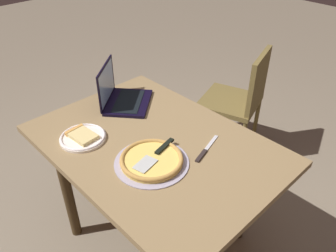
# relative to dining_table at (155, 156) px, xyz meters

# --- Properties ---
(ground_plane) EXTENTS (12.00, 12.00, 0.00)m
(ground_plane) POSITION_rel_dining_table_xyz_m (0.00, 0.00, -0.65)
(ground_plane) COLOR #7E715D
(dining_table) EXTENTS (1.29, 0.91, 0.75)m
(dining_table) POSITION_rel_dining_table_xyz_m (0.00, 0.00, 0.00)
(dining_table) COLOR olive
(dining_table) RESTS_ON ground_plane
(laptop) EXTENTS (0.40, 0.41, 0.25)m
(laptop) POSITION_rel_dining_table_xyz_m (-0.43, 0.12, 0.14)
(laptop) COLOR black
(laptop) RESTS_ON dining_table
(pizza_plate) EXTENTS (0.24, 0.24, 0.04)m
(pizza_plate) POSITION_rel_dining_table_xyz_m (-0.28, -0.25, 0.11)
(pizza_plate) COLOR white
(pizza_plate) RESTS_ON dining_table
(pizza_tray) EXTENTS (0.36, 0.36, 0.04)m
(pizza_tray) POSITION_rel_dining_table_xyz_m (0.11, -0.12, 0.11)
(pizza_tray) COLOR #A29AAF
(pizza_tray) RESTS_ON dining_table
(table_knife) EXTENTS (0.09, 0.24, 0.01)m
(table_knife) POSITION_rel_dining_table_xyz_m (0.23, 0.14, 0.10)
(table_knife) COLOR silver
(table_knife) RESTS_ON dining_table
(chair_near) EXTENTS (0.55, 0.55, 0.88)m
(chair_near) POSITION_rel_dining_table_xyz_m (-0.21, 1.08, -0.15)
(chair_near) COLOR brown
(chair_near) RESTS_ON ground_plane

